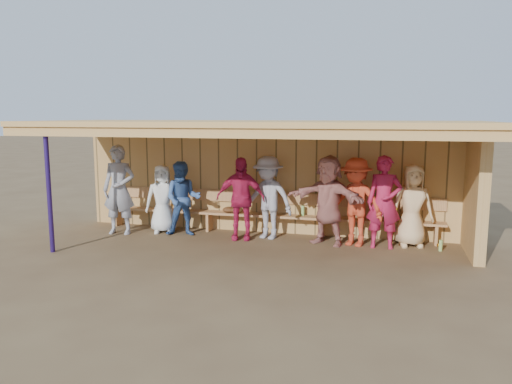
# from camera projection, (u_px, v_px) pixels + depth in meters

# --- Properties ---
(ground) EXTENTS (90.00, 90.00, 0.00)m
(ground) POSITION_uv_depth(u_px,v_px,m) (252.00, 246.00, 10.06)
(ground) COLOR brown
(ground) RESTS_ON ground
(player_a) EXTENTS (0.77, 0.56, 1.98)m
(player_a) POSITION_uv_depth(u_px,v_px,m) (119.00, 190.00, 10.97)
(player_a) COLOR gray
(player_a) RESTS_ON ground
(player_b) EXTENTS (0.87, 0.71, 1.53)m
(player_b) POSITION_uv_depth(u_px,v_px,m) (163.00, 199.00, 11.12)
(player_b) COLOR white
(player_b) RESTS_ON ground
(player_c) EXTENTS (0.91, 0.78, 1.63)m
(player_c) POSITION_uv_depth(u_px,v_px,m) (183.00, 199.00, 10.84)
(player_c) COLOR #375B98
(player_c) RESTS_ON ground
(player_d) EXTENTS (1.08, 0.60, 1.75)m
(player_d) POSITION_uv_depth(u_px,v_px,m) (240.00, 199.00, 10.50)
(player_d) COLOR #C01E4A
(player_d) RESTS_ON ground
(player_e) EXTENTS (1.28, 0.95, 1.77)m
(player_e) POSITION_uv_depth(u_px,v_px,m) (268.00, 198.00, 10.56)
(player_e) COLOR #99979F
(player_e) RESTS_ON ground
(player_f) EXTENTS (1.77, 1.12, 1.82)m
(player_f) POSITION_uv_depth(u_px,v_px,m) (328.00, 200.00, 10.09)
(player_f) COLOR tan
(player_f) RESTS_ON ground
(player_g) EXTENTS (0.68, 0.45, 1.84)m
(player_g) POSITION_uv_depth(u_px,v_px,m) (384.00, 202.00, 9.80)
(player_g) COLOR #AB1B40
(player_g) RESTS_ON ground
(player_h) EXTENTS (0.90, 0.68, 1.65)m
(player_h) POSITION_uv_depth(u_px,v_px,m) (412.00, 206.00, 9.93)
(player_h) COLOR #E2B77F
(player_h) RESTS_ON ground
(player_extra) EXTENTS (1.30, 1.01, 1.78)m
(player_extra) POSITION_uv_depth(u_px,v_px,m) (356.00, 202.00, 9.98)
(player_extra) COLOR #BF3A1E
(player_extra) RESTS_ON ground
(dugout_structure) EXTENTS (8.80, 3.20, 2.50)m
(dugout_structure) POSITION_uv_depth(u_px,v_px,m) (278.00, 160.00, 10.36)
(dugout_structure) COLOR tan
(dugout_structure) RESTS_ON ground
(bench) EXTENTS (7.60, 0.34, 0.93)m
(bench) POSITION_uv_depth(u_px,v_px,m) (265.00, 210.00, 11.05)
(bench) COLOR tan
(bench) RESTS_ON ground
(dugout_equipment) EXTENTS (7.49, 0.62, 0.80)m
(dugout_equipment) POSITION_uv_depth(u_px,v_px,m) (227.00, 211.00, 11.14)
(dugout_equipment) COLOR gold
(dugout_equipment) RESTS_ON ground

